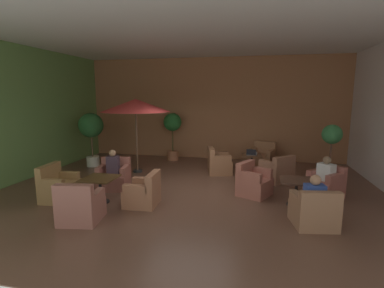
# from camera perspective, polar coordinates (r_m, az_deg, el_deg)

# --- Properties ---
(ground_plane) EXTENTS (10.46, 8.73, 0.02)m
(ground_plane) POSITION_cam_1_polar(r_m,az_deg,el_deg) (7.92, -0.68, -9.42)
(ground_plane) COLOR brown
(wall_back_brick) EXTENTS (10.46, 0.08, 4.06)m
(wall_back_brick) POSITION_cam_1_polar(r_m,az_deg,el_deg) (11.76, 4.05, 6.94)
(wall_back_brick) COLOR #A06642
(wall_back_brick) RESTS_ON ground_plane
(wall_left_accent) EXTENTS (0.08, 8.73, 4.06)m
(wall_left_accent) POSITION_cam_1_polar(r_m,az_deg,el_deg) (10.04, -31.10, 5.14)
(wall_left_accent) COLOR #649049
(wall_left_accent) RESTS_ON ground_plane
(ceiling_slab) EXTENTS (10.46, 8.73, 0.06)m
(ceiling_slab) POSITION_cam_1_polar(r_m,az_deg,el_deg) (7.64, -0.74, 21.07)
(ceiling_slab) COLOR silver
(ceiling_slab) RESTS_ON wall_back_brick
(cafe_table_front_left) EXTENTS (0.69, 0.69, 0.62)m
(cafe_table_front_left) POSITION_cam_1_polar(r_m,az_deg,el_deg) (9.81, 11.75, -2.94)
(cafe_table_front_left) COLOR black
(cafe_table_front_left) RESTS_ON ground_plane
(armchair_front_left_north) EXTENTS (0.91, 0.96, 0.86)m
(armchair_front_left_north) POSITION_cam_1_polar(r_m,az_deg,el_deg) (9.65, 5.29, -3.90)
(armchair_front_left_north) COLOR #996443
(armchair_front_left_north) RESTS_ON ground_plane
(armchair_front_left_east) EXTENTS (1.11, 1.11, 0.82)m
(armchair_front_left_east) POSITION_cam_1_polar(r_m,az_deg,el_deg) (9.10, 16.48, -5.22)
(armchair_front_left_east) COLOR #966249
(armchair_front_left_east) RESTS_ON ground_plane
(armchair_front_left_south) EXTENTS (1.02, 1.00, 0.88)m
(armchair_front_left_south) POSITION_cam_1_polar(r_m,az_deg,el_deg) (10.88, 13.77, -2.62)
(armchair_front_left_south) COLOR #935E3D
(armchair_front_left_south) RESTS_ON ground_plane
(cafe_table_front_right) EXTENTS (0.77, 0.77, 0.62)m
(cafe_table_front_right) POSITION_cam_1_polar(r_m,az_deg,el_deg) (7.26, 19.99, -7.74)
(cafe_table_front_right) COLOR black
(cafe_table_front_right) RESTS_ON ground_plane
(armchair_front_right_north) EXTENTS (0.99, 0.99, 0.82)m
(armchair_front_right_north) POSITION_cam_1_polar(r_m,az_deg,el_deg) (8.16, 24.99, -7.35)
(armchair_front_right_north) COLOR #A1574B
(armchair_front_right_north) RESTS_ON ground_plane
(armchair_front_right_east) EXTENTS (0.98, 1.00, 0.86)m
(armchair_front_right_east) POSITION_cam_1_polar(r_m,az_deg,el_deg) (7.72, 12.06, -7.54)
(armchair_front_right_east) COLOR #A25A4B
(armchair_front_right_east) RESTS_ON ground_plane
(armchair_front_right_south) EXTENTS (0.90, 0.90, 0.80)m
(armchair_front_right_south) POSITION_cam_1_polar(r_m,az_deg,el_deg) (6.32, 23.02, -12.23)
(armchair_front_right_south) COLOR #956648
(armchair_front_right_south) RESTS_ON ground_plane
(cafe_table_mid_center) EXTENTS (0.76, 0.76, 0.62)m
(cafe_table_mid_center) POSITION_cam_1_polar(r_m,az_deg,el_deg) (7.35, -17.77, -7.37)
(cafe_table_mid_center) COLOR black
(cafe_table_mid_center) RESTS_ON ground_plane
(armchair_mid_center_north) EXTENTS (0.88, 0.90, 0.87)m
(armchair_mid_center_north) POSITION_cam_1_polar(r_m,az_deg,el_deg) (6.44, -21.23, -11.58)
(armchair_mid_center_north) COLOR #94584C
(armchair_mid_center_north) RESTS_ON ground_plane
(armchair_mid_center_east) EXTENTS (0.76, 0.76, 0.80)m
(armchair_mid_center_east) POSITION_cam_1_polar(r_m,az_deg,el_deg) (6.98, -9.59, -9.57)
(armchair_mid_center_east) COLOR #9E6446
(armchair_mid_center_east) RESTS_ON ground_plane
(armchair_mid_center_south) EXTENTS (0.92, 0.89, 0.84)m
(armchair_mid_center_south) POSITION_cam_1_polar(r_m,az_deg,el_deg) (8.39, -15.18, -6.39)
(armchair_mid_center_south) COLOR #9D584A
(armchair_mid_center_south) RESTS_ON ground_plane
(armchair_mid_center_west) EXTENTS (0.76, 0.87, 0.90)m
(armchair_mid_center_west) POSITION_cam_1_polar(r_m,az_deg,el_deg) (7.92, -24.91, -7.80)
(armchair_mid_center_west) COLOR olive
(armchair_mid_center_west) RESTS_ON ground_plane
(patio_umbrella_tall_red) EXTENTS (2.26, 2.26, 2.46)m
(patio_umbrella_tall_red) POSITION_cam_1_polar(r_m,az_deg,el_deg) (9.69, -11.11, 7.46)
(patio_umbrella_tall_red) COLOR #2D2D2D
(patio_umbrella_tall_red) RESTS_ON ground_plane
(potted_tree_left_corner) EXTENTS (0.71, 0.71, 1.89)m
(potted_tree_left_corner) POSITION_cam_1_polar(r_m,az_deg,el_deg) (11.45, -3.89, 3.20)
(potted_tree_left_corner) COLOR #A15E3F
(potted_tree_left_corner) RESTS_ON ground_plane
(potted_tree_mid_left) EXTENTS (0.88, 0.88, 1.95)m
(potted_tree_mid_left) POSITION_cam_1_polar(r_m,az_deg,el_deg) (11.03, -19.36, 2.85)
(potted_tree_mid_left) COLOR beige
(potted_tree_mid_left) RESTS_ON ground_plane
(potted_tree_mid_right) EXTENTS (0.61, 0.61, 1.69)m
(potted_tree_mid_right) POSITION_cam_1_polar(r_m,az_deg,el_deg) (9.91, 25.90, 0.36)
(potted_tree_mid_right) COLOR #323533
(potted_tree_mid_right) RESTS_ON ground_plane
(patron_blue_shirt) EXTENTS (0.36, 0.26, 0.69)m
(patron_blue_shirt) POSITION_cam_1_polar(r_m,az_deg,el_deg) (8.25, -15.40, -3.70)
(patron_blue_shirt) COLOR #3E2E39
(patron_blue_shirt) RESTS_ON ground_plane
(patron_by_window) EXTENTS (0.41, 0.31, 0.63)m
(patron_by_window) POSITION_cam_1_polar(r_m,az_deg,el_deg) (6.23, 23.12, -8.79)
(patron_by_window) COLOR #2F499B
(patron_by_window) RESTS_ON ground_plane
(patron_with_friend) EXTENTS (0.45, 0.46, 0.62)m
(patron_with_friend) POSITION_cam_1_polar(r_m,az_deg,el_deg) (8.03, 25.05, -4.75)
(patron_with_friend) COLOR silver
(patron_with_friend) RESTS_ON ground_plane
(iced_drink_cup) EXTENTS (0.08, 0.08, 0.11)m
(iced_drink_cup) POSITION_cam_1_polar(r_m,az_deg,el_deg) (9.79, 12.54, -1.79)
(iced_drink_cup) COLOR white
(iced_drink_cup) RESTS_ON cafe_table_front_left
(open_laptop) EXTENTS (0.31, 0.23, 0.20)m
(open_laptop) POSITION_cam_1_polar(r_m,az_deg,el_deg) (9.74, 11.65, -1.84)
(open_laptop) COLOR #9EA0A5
(open_laptop) RESTS_ON cafe_table_front_left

